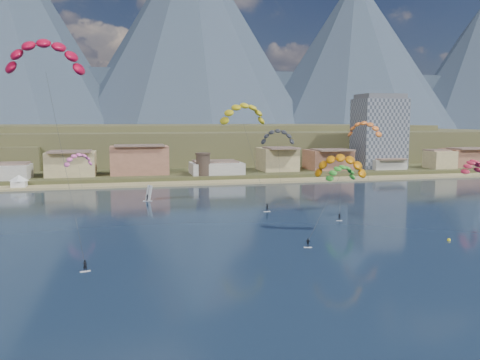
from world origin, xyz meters
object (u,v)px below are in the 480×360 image
at_px(kitesurfer_orange, 340,162).
at_px(kitesurfer_red, 45,52).
at_px(watchtower, 203,164).
at_px(kitesurfer_green, 341,171).
at_px(kitesurfer_yellow, 243,111).
at_px(windsurfer, 148,196).
at_px(apartment_tower, 379,132).
at_px(buoy, 449,240).

bearing_deg(kitesurfer_orange, kitesurfer_red, -173.18).
bearing_deg(kitesurfer_orange, watchtower, 98.33).
xyz_separation_m(watchtower, kitesurfer_green, (23.43, -70.53, 3.80)).
bearing_deg(kitesurfer_orange, kitesurfer_yellow, 104.38).
bearing_deg(windsurfer, kitesurfer_yellow, -17.27).
distance_m(apartment_tower, kitesurfer_green, 102.00).
xyz_separation_m(kitesurfer_yellow, kitesurfer_green, (20.32, -19.15, -15.01)).
bearing_deg(watchtower, kitesurfer_green, -71.62).
height_order(apartment_tower, windsurfer, apartment_tower).
relative_size(apartment_tower, kitesurfer_red, 0.88).
distance_m(kitesurfer_green, windsurfer, 54.06).
height_order(kitesurfer_orange, kitesurfer_green, kitesurfer_orange).
relative_size(kitesurfer_red, kitesurfer_green, 2.45).
height_order(kitesurfer_red, windsurfer, kitesurfer_red).
bearing_deg(windsurfer, apartment_tower, 29.25).
bearing_deg(buoy, windsurfer, 131.43).
bearing_deg(buoy, watchtower, 106.39).
bearing_deg(windsurfer, kitesurfer_green, -30.55).
distance_m(kitesurfer_yellow, kitesurfer_green, 31.70).
distance_m(kitesurfer_yellow, windsurfer, 35.83).
relative_size(watchtower, kitesurfer_yellow, 0.29).
xyz_separation_m(kitesurfer_red, kitesurfer_yellow, (43.60, 46.59, -8.09)).
relative_size(kitesurfer_red, buoy, 53.91).
bearing_deg(kitesurfer_red, watchtower, 67.54).
xyz_separation_m(apartment_tower, watchtower, (-80.00, -14.00, -11.45)).
xyz_separation_m(apartment_tower, kitesurfer_yellow, (-76.89, -65.38, 7.36)).
bearing_deg(kitesurfer_orange, buoy, -34.90).
xyz_separation_m(apartment_tower, windsurfer, (-102.52, -57.41, -16.39)).
height_order(kitesurfer_yellow, kitesurfer_green, kitesurfer_yellow).
relative_size(kitesurfer_orange, buoy, 29.35).
bearing_deg(watchtower, kitesurfer_orange, -81.67).
xyz_separation_m(watchtower, kitesurfer_red, (-40.49, -97.96, 26.90)).
distance_m(windsurfer, buoy, 79.98).
xyz_separation_m(kitesurfer_green, buoy, (6.97, -32.84, -10.05)).
xyz_separation_m(apartment_tower, kitesurfer_orange, (-66.61, -105.51, -3.62)).
xyz_separation_m(kitesurfer_red, windsurfer, (17.98, 54.55, -31.84)).
height_order(kitesurfer_green, buoy, kitesurfer_green).
distance_m(watchtower, kitesurfer_yellow, 54.80).
xyz_separation_m(kitesurfer_red, kitesurfer_orange, (53.89, 6.45, -19.07)).
height_order(watchtower, kitesurfer_green, kitesurfer_green).
bearing_deg(buoy, kitesurfer_red, 175.64).
bearing_deg(apartment_tower, kitesurfer_orange, -122.26).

